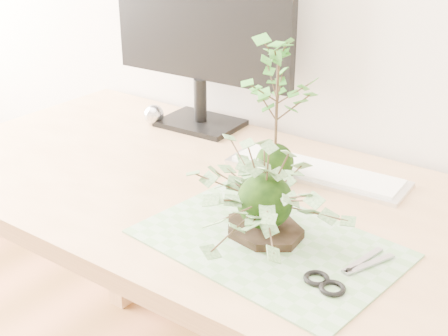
{
  "coord_description": "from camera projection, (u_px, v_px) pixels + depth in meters",
  "views": [
    {
      "loc": [
        0.61,
        0.3,
        1.31
      ],
      "look_at": [
        0.0,
        1.14,
        0.84
      ],
      "focal_mm": 50.0,
      "sensor_mm": 36.0,
      "label": 1
    }
  ],
  "objects": [
    {
      "name": "maple_kokedama",
      "position": [
        278.0,
        72.0,
        1.23
      ],
      "size": [
        0.23,
        0.23,
        0.34
      ],
      "rotation": [
        0.0,
        0.0,
        -0.4
      ],
      "color": "black",
      "rests_on": "desk"
    },
    {
      "name": "keyboard",
      "position": [
        316.0,
        171.0,
        1.35
      ],
      "size": [
        0.4,
        0.14,
        0.02
      ],
      "rotation": [
        0.0,
        0.0,
        0.06
      ],
      "color": "silver",
      "rests_on": "desk"
    },
    {
      "name": "scissors",
      "position": [
        338.0,
        280.0,
        0.98
      ],
      "size": [
        0.09,
        0.18,
        0.01
      ],
      "rotation": [
        0.0,
        0.0,
        -0.28
      ],
      "color": "gray",
      "rests_on": "cutting_mat"
    },
    {
      "name": "cutting_mat",
      "position": [
        268.0,
        243.0,
        1.09
      ],
      "size": [
        0.47,
        0.34,
        0.0
      ],
      "primitive_type": "cube",
      "rotation": [
        0.0,
        0.0,
        -0.11
      ],
      "color": "#6A9B61",
      "rests_on": "desk"
    },
    {
      "name": "monitor",
      "position": [
        201.0,
        25.0,
        1.53
      ],
      "size": [
        0.51,
        0.16,
        0.45
      ],
      "rotation": [
        0.0,
        0.0,
        0.05
      ],
      "color": "black",
      "rests_on": "desk"
    },
    {
      "name": "stone_dish",
      "position": [
        264.0,
        230.0,
        1.11
      ],
      "size": [
        0.18,
        0.18,
        0.01
      ],
      "primitive_type": "cylinder",
      "rotation": [
        0.0,
        0.0,
        -0.16
      ],
      "color": "black",
      "rests_on": "cutting_mat"
    },
    {
      "name": "desk",
      "position": [
        260.0,
        240.0,
        1.27
      ],
      "size": [
        1.6,
        0.7,
        0.74
      ],
      "color": "tan",
      "rests_on": "ground_plane"
    },
    {
      "name": "ivy_kokedama",
      "position": [
        266.0,
        177.0,
        1.07
      ],
      "size": [
        0.35,
        0.35,
        0.2
      ],
      "rotation": [
        0.0,
        0.0,
        -0.33
      ],
      "color": "black",
      "rests_on": "stone_dish"
    },
    {
      "name": "foil_ball",
      "position": [
        154.0,
        115.0,
        1.63
      ],
      "size": [
        0.05,
        0.05,
        0.05
      ],
      "primitive_type": "sphere",
      "color": "silver",
      "rests_on": "desk"
    }
  ]
}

